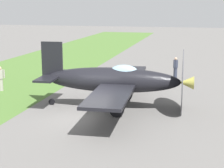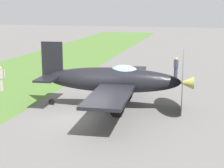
{
  "view_description": "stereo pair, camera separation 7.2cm",
  "coord_description": "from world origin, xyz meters",
  "px_view_note": "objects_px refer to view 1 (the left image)",
  "views": [
    {
      "loc": [
        17.94,
        5.68,
        6.03
      ],
      "look_at": [
        -2.34,
        0.79,
        1.45
      ],
      "focal_mm": 58.76,
      "sensor_mm": 36.0,
      "label": 1
    },
    {
      "loc": [
        17.93,
        5.75,
        6.03
      ],
      "look_at": [
        -2.34,
        0.79,
        1.45
      ],
      "focal_mm": 58.76,
      "sensor_mm": 36.0,
      "label": 2
    }
  ],
  "objects_px": {
    "ground_crew_mechanic": "(176,67)",
    "airplane_lead": "(115,80)",
    "ground_crew_chief": "(0,78)",
    "fuel_drum": "(47,75)"
  },
  "relations": [
    {
      "from": "airplane_lead",
      "to": "ground_crew_mechanic",
      "type": "distance_m",
      "value": 10.29
    },
    {
      "from": "fuel_drum",
      "to": "airplane_lead",
      "type": "bearing_deg",
      "value": 47.59
    },
    {
      "from": "airplane_lead",
      "to": "ground_crew_chief",
      "type": "height_order",
      "value": "airplane_lead"
    },
    {
      "from": "airplane_lead",
      "to": "ground_crew_chief",
      "type": "bearing_deg",
      "value": -108.14
    },
    {
      "from": "ground_crew_chief",
      "to": "fuel_drum",
      "type": "relative_size",
      "value": 1.92
    },
    {
      "from": "ground_crew_mechanic",
      "to": "ground_crew_chief",
      "type": "bearing_deg",
      "value": 148.42
    },
    {
      "from": "airplane_lead",
      "to": "fuel_drum",
      "type": "bearing_deg",
      "value": -135.39
    },
    {
      "from": "ground_crew_mechanic",
      "to": "fuel_drum",
      "type": "bearing_deg",
      "value": 134.89
    },
    {
      "from": "airplane_lead",
      "to": "ground_crew_chief",
      "type": "distance_m",
      "value": 9.19
    },
    {
      "from": "ground_crew_mechanic",
      "to": "airplane_lead",
      "type": "bearing_deg",
      "value": -170.18
    }
  ]
}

